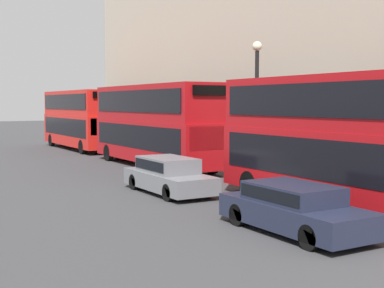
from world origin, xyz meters
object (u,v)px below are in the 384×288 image
object	(u,v)px
bus_second_in_queue	(155,122)
bus_third_in_queue	(80,117)
car_dark_sedan	(294,207)
bus_leading	(348,137)
pedestrian	(178,148)
car_hatchback	(168,174)

from	to	relation	value
bus_second_in_queue	bus_third_in_queue	distance (m)	12.95
bus_third_in_queue	car_dark_sedan	bearing A→B (deg)	-96.81
bus_leading	bus_third_in_queue	world-z (taller)	bus_leading
bus_leading	bus_third_in_queue	distance (m)	27.11
bus_leading	pedestrian	xyz separation A→B (m)	(2.46, 16.02, -1.65)
bus_leading	bus_third_in_queue	bearing A→B (deg)	90.00
bus_third_in_queue	pedestrian	distance (m)	11.48
car_dark_sedan	pedestrian	bearing A→B (deg)	71.37
bus_leading	bus_third_in_queue	size ratio (longest dim) A/B	0.97
bus_third_in_queue	car_dark_sedan	size ratio (longest dim) A/B	2.34
bus_leading	car_hatchback	size ratio (longest dim) A/B	2.26
bus_leading	car_dark_sedan	distance (m)	4.06
bus_leading	car_hatchback	distance (m)	7.15
bus_leading	car_dark_sedan	size ratio (longest dim) A/B	2.27
pedestrian	car_hatchback	bearing A→B (deg)	-120.45
bus_third_in_queue	car_dark_sedan	world-z (taller)	bus_third_in_queue
bus_third_in_queue	car_dark_sedan	xyz separation A→B (m)	(-3.40, -28.48, -1.74)
bus_second_in_queue	car_dark_sedan	size ratio (longest dim) A/B	2.45
bus_second_in_queue	bus_leading	bearing A→B (deg)	-90.00
bus_leading	car_hatchback	bearing A→B (deg)	119.31
bus_third_in_queue	pedestrian	size ratio (longest dim) A/B	6.32
bus_second_in_queue	car_hatchback	bearing A→B (deg)	-112.74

